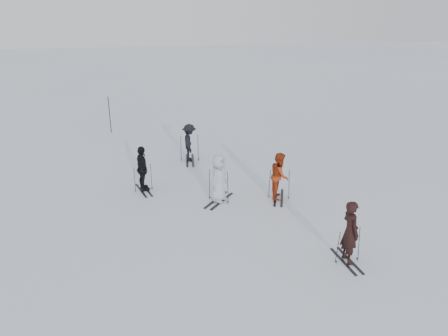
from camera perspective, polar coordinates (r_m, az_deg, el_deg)
name	(u,v)px	position (r m, az deg, el deg)	size (l,w,h in m)	color
ground	(229,201)	(16.87, 0.64, -4.38)	(120.00, 120.00, 0.00)	silver
skier_near_dark	(350,233)	(13.28, 16.13, -8.11)	(0.71, 0.46, 1.94)	black
skier_red	(280,176)	(16.93, 7.28, -1.07)	(0.89, 0.69, 1.83)	#942F10
skier_grey	(219,179)	(16.54, -0.71, -1.42)	(0.90, 0.59, 1.84)	#B1B6BC
skier_uphill_left	(142,169)	(17.76, -10.61, -0.16)	(1.09, 0.45, 1.85)	black
skier_uphill_far	(189,143)	(20.84, -4.53, 3.27)	(1.15, 0.66, 1.78)	black
skis_near_dark	(349,245)	(13.48, 15.95, -9.63)	(0.82, 1.54, 1.12)	black
skis_red	(279,183)	(17.05, 7.23, -2.01)	(0.89, 1.68, 1.23)	black
skis_grey	(219,185)	(16.65, -0.70, -2.30)	(0.94, 1.77, 1.29)	black
skis_uphill_left	(143,178)	(17.89, -10.53, -1.24)	(0.81, 1.54, 1.12)	black
skis_uphill_far	(190,148)	(20.91, -4.52, 2.68)	(0.97, 1.82, 1.33)	black
piste_marker	(110,115)	(26.17, -14.71, 6.76)	(0.05, 0.05, 2.12)	black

